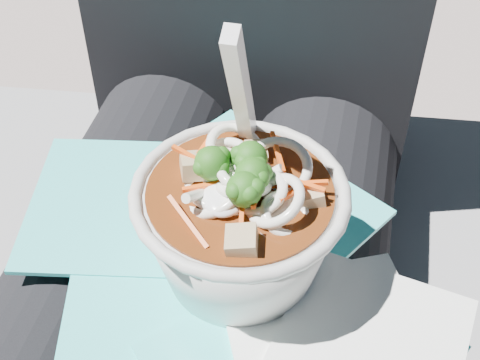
% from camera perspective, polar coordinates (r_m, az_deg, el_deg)
% --- Properties ---
extents(stone_ledge, '(1.04, 0.60, 0.46)m').
position_cam_1_polar(stone_ledge, '(0.93, -0.76, -14.52)').
color(stone_ledge, slate).
rests_on(stone_ledge, ground).
extents(lap, '(0.33, 0.48, 0.16)m').
position_cam_1_polar(lap, '(0.59, -4.35, -11.24)').
color(lap, black).
rests_on(lap, stone_ledge).
extents(person_body, '(0.34, 0.94, 1.01)m').
position_cam_1_polar(person_body, '(0.63, -2.21, -3.31)').
color(person_body, black).
rests_on(person_body, ground).
extents(plastic_bag, '(0.37, 0.40, 0.02)m').
position_cam_1_polar(plastic_bag, '(0.51, -1.69, -8.04)').
color(plastic_bag, '#32D2D0').
rests_on(plastic_bag, lap).
extents(napkins, '(0.18, 0.17, 0.01)m').
position_cam_1_polar(napkins, '(0.47, 9.07, -13.63)').
color(napkins, white).
rests_on(napkins, plastic_bag).
extents(udon_bowl, '(0.18, 0.18, 0.20)m').
position_cam_1_polar(udon_bowl, '(0.46, 0.02, -3.35)').
color(udon_bowl, silver).
rests_on(udon_bowl, plastic_bag).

